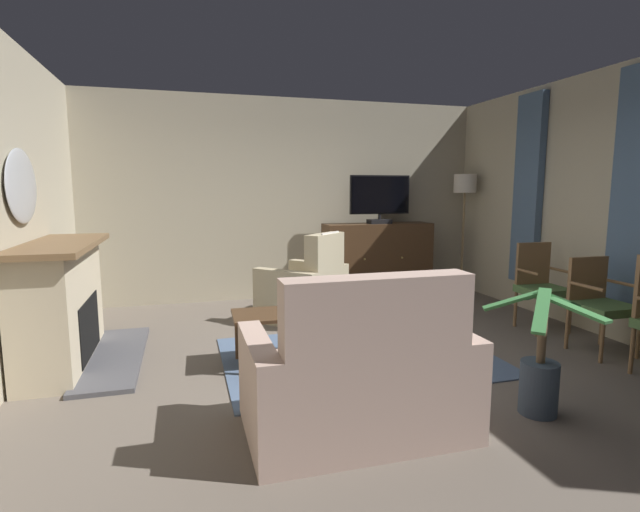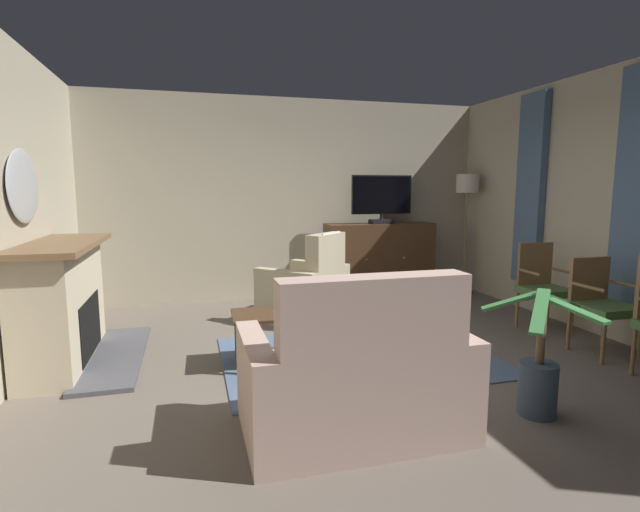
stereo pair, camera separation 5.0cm
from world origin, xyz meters
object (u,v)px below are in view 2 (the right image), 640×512
object	(u,v)px
coffee_table	(292,318)
sofa_floral	(357,381)
wall_mirror_oval	(23,186)
television	(382,198)
side_chair_tucked_against_wall	(601,302)
armchair_near_window	(307,292)
potted_plant_on_hearth_side	(538,377)
tv_cabinet	(379,261)
tv_remote	(302,314)
floor_lamp	(467,198)
side_chair_far_end	(542,284)
fireplace	(65,306)

from	to	relation	value
coffee_table	sofa_floral	xyz separation A→B (m)	(0.14, -1.36, -0.07)
wall_mirror_oval	television	world-z (taller)	wall_mirror_oval
coffee_table	side_chair_tucked_against_wall	bearing A→B (deg)	-9.93
sofa_floral	wall_mirror_oval	bearing A→B (deg)	140.96
wall_mirror_oval	armchair_near_window	bearing A→B (deg)	17.19
coffee_table	armchair_near_window	world-z (taller)	armchair_near_window
potted_plant_on_hearth_side	armchair_near_window	bearing A→B (deg)	108.85
tv_cabinet	tv_remote	world-z (taller)	tv_cabinet
television	coffee_table	bearing A→B (deg)	-128.21
television	side_chair_tucked_against_wall	size ratio (longest dim) A/B	0.99
tv_cabinet	floor_lamp	distance (m)	1.62
tv_cabinet	side_chair_far_end	size ratio (longest dim) A/B	1.65
side_chair_tucked_against_wall	tv_remote	bearing A→B (deg)	172.46
television	tv_remote	distance (m)	3.14
potted_plant_on_hearth_side	tv_remote	bearing A→B (deg)	136.46
television	potted_plant_on_hearth_side	size ratio (longest dim) A/B	0.99
tv_cabinet	potted_plant_on_hearth_side	size ratio (longest dim) A/B	1.76
tv_cabinet	floor_lamp	size ratio (longest dim) A/B	0.89
fireplace	television	world-z (taller)	television
sofa_floral	potted_plant_on_hearth_side	distance (m)	1.31
fireplace	tv_cabinet	bearing A→B (deg)	25.48
fireplace	side_chair_far_end	xyz separation A→B (m)	(4.89, -0.26, -0.01)
television	side_chair_far_end	xyz separation A→B (m)	(1.11, -2.01, -0.92)
television	side_chair_far_end	distance (m)	2.47
wall_mirror_oval	tv_remote	bearing A→B (deg)	-16.71
side_chair_tucked_against_wall	floor_lamp	bearing A→B (deg)	85.41
fireplace	wall_mirror_oval	world-z (taller)	wall_mirror_oval
television	side_chair_far_end	bearing A→B (deg)	-61.15
side_chair_tucked_against_wall	potted_plant_on_hearth_side	bearing A→B (deg)	-147.45
fireplace	coffee_table	size ratio (longest dim) A/B	1.61
fireplace	potted_plant_on_hearth_side	size ratio (longest dim) A/B	1.90
tv_cabinet	sofa_floral	size ratio (longest dim) A/B	1.12
tv_cabinet	floor_lamp	bearing A→B (deg)	-6.44
floor_lamp	fireplace	bearing A→B (deg)	-162.05
sofa_floral	coffee_table	bearing A→B (deg)	95.79
armchair_near_window	potted_plant_on_hearth_side	size ratio (longest dim) A/B	1.32
coffee_table	armchair_near_window	distance (m)	1.47
wall_mirror_oval	side_chair_far_end	bearing A→B (deg)	-2.89
armchair_near_window	side_chair_far_end	distance (m)	2.68
wall_mirror_oval	floor_lamp	distance (m)	5.60
tv_cabinet	sofa_floral	distance (m)	4.07
coffee_table	potted_plant_on_hearth_side	distance (m)	2.05
wall_mirror_oval	sofa_floral	distance (m)	3.28
tv_cabinet	armchair_near_window	world-z (taller)	armchair_near_window
armchair_near_window	tv_remote	bearing A→B (deg)	-105.30
fireplace	side_chair_far_end	distance (m)	4.89
tv_remote	sofa_floral	xyz separation A→B (m)	(0.07, -1.23, -0.14)
coffee_table	sofa_floral	size ratio (longest dim) A/B	0.75
side_chair_far_end	floor_lamp	size ratio (longest dim) A/B	0.54
tv_remote	potted_plant_on_hearth_side	distance (m)	1.92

